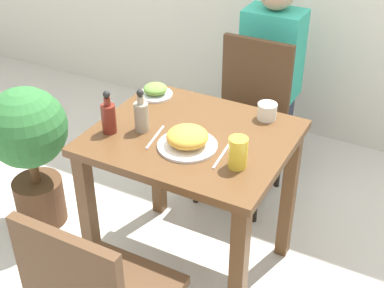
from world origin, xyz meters
name	(u,v)px	position (x,y,z in m)	size (l,w,h in m)	color
ground_plane	(192,265)	(0.00, 0.00, 0.00)	(16.00, 16.00, 0.00)	beige
dining_table	(192,163)	(0.00, 0.00, 0.62)	(0.83, 0.70, 0.77)	brown
chair_far	(247,113)	(-0.04, 0.72, 0.50)	(0.42, 0.42, 0.89)	#4C331E
food_plate	(187,139)	(0.03, -0.10, 0.81)	(0.25, 0.25, 0.09)	white
side_plate	(155,91)	(-0.32, 0.23, 0.79)	(0.16, 0.16, 0.06)	white
drink_cup	(267,111)	(0.23, 0.27, 0.80)	(0.09, 0.09, 0.07)	silver
juice_glass	(238,153)	(0.26, -0.13, 0.83)	(0.07, 0.07, 0.13)	gold
sauce_bottle	(109,117)	(-0.32, -0.15, 0.84)	(0.06, 0.06, 0.19)	maroon
condiment_bottle	(141,115)	(-0.20, -0.07, 0.84)	(0.06, 0.06, 0.19)	gray
fork_utensil	(155,137)	(-0.12, -0.10, 0.77)	(0.04, 0.19, 0.00)	silver
spoon_utensil	(221,156)	(0.18, -0.10, 0.77)	(0.03, 0.18, 0.00)	silver
potted_plant_left	(29,144)	(-0.89, -0.07, 0.50)	(0.41, 0.41, 0.80)	#51331E
person_figure	(270,73)	(-0.05, 1.10, 0.58)	(0.34, 0.22, 1.17)	#2D3347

